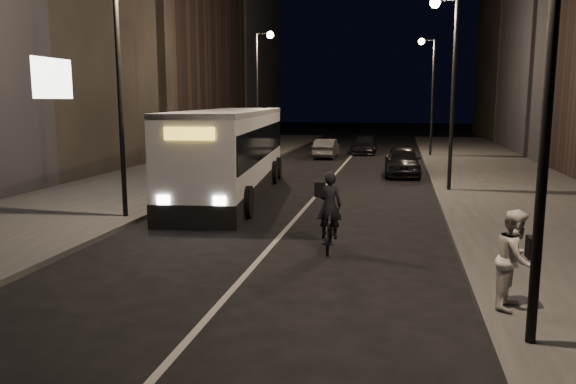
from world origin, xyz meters
The scene contains 15 objects.
ground centered at (0.00, 0.00, 0.00)m, with size 180.00×180.00×0.00m, color black.
sidewalk_right centered at (8.50, 14.00, 0.08)m, with size 7.00×70.00×0.16m, color #383836.
sidewalk_left centered at (-8.50, 14.00, 0.08)m, with size 7.00×70.00×0.16m, color #383836.
building_row_left centered at (-16.00, 28.50, 11.00)m, with size 8.00×61.00×22.00m, color black.
streetlight_right_near centered at (5.33, -4.00, 5.36)m, with size 1.20×0.44×8.12m.
streetlight_right_mid centered at (5.33, 12.00, 5.36)m, with size 1.20×0.44×8.12m.
streetlight_right_far centered at (5.33, 28.00, 5.36)m, with size 1.20×0.44×8.12m.
streetlight_left_near centered at (-5.33, 4.00, 5.36)m, with size 1.20×0.44×8.12m.
streetlight_left_far centered at (-5.33, 22.00, 5.36)m, with size 1.20×0.44×8.12m.
city_bus centered at (-3.60, 9.75, 1.97)m, with size 4.28×13.63×3.62m.
cyclist_on_bicycle centered at (1.64, 1.54, 0.72)m, with size 0.77×1.92×2.17m.
pedestrian_woman centered at (5.61, -2.42, 1.10)m, with size 0.91×0.71×1.87m, color silver.
car_near centered at (3.60, 17.46, 0.79)m, with size 1.86×4.63×1.58m, color black.
car_mid centered at (-1.65, 26.22, 0.67)m, with size 1.43×4.09×1.35m, color #3D3D3F.
car_far centered at (0.80, 29.84, 0.66)m, with size 1.85×4.54×1.32m, color black.
Camera 1 is at (3.42, -13.16, 4.02)m, focal length 35.00 mm.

